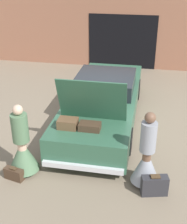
% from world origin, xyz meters
% --- Properties ---
extents(ground_plane, '(40.00, 40.00, 0.00)m').
position_xyz_m(ground_plane, '(0.00, 0.00, 0.00)').
color(ground_plane, '#7F705B').
extents(garage_wall_back, '(12.00, 0.14, 2.80)m').
position_xyz_m(garage_wall_back, '(0.00, 4.95, 1.39)').
color(garage_wall_back, '#9E664C').
rests_on(garage_wall_back, ground_plane).
extents(car, '(1.90, 5.48, 1.90)m').
position_xyz_m(car, '(-0.00, 0.02, 0.58)').
color(car, '#336047').
rests_on(car, ground_plane).
extents(person_left, '(0.67, 0.67, 1.63)m').
position_xyz_m(person_left, '(-1.31, -2.74, 0.57)').
color(person_left, beige).
rests_on(person_left, ground_plane).
extents(person_right, '(0.60, 0.60, 1.66)m').
position_xyz_m(person_right, '(1.31, -2.65, 0.59)').
color(person_right, brown).
rests_on(person_right, ground_plane).
extents(suitcase_beside_left_person, '(0.45, 0.25, 0.29)m').
position_xyz_m(suitcase_beside_left_person, '(-1.43, -3.04, 0.13)').
color(suitcase_beside_left_person, '#473323').
rests_on(suitcase_beside_left_person, ground_plane).
extents(suitcase_beside_right_person, '(0.56, 0.32, 0.45)m').
position_xyz_m(suitcase_beside_right_person, '(1.51, -2.95, 0.21)').
color(suitcase_beside_right_person, '#2D2D33').
rests_on(suitcase_beside_right_person, ground_plane).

